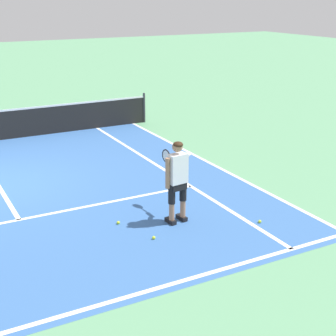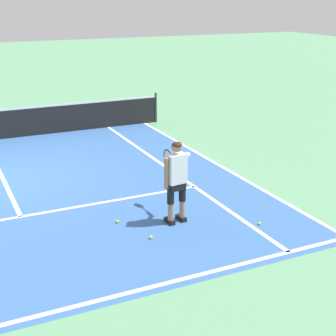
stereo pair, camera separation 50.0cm
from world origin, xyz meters
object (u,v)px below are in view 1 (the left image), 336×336
at_px(tennis_player, 177,176).
at_px(tennis_ball_near_feet, 154,238).
at_px(tennis_ball_mid_court, 260,221).
at_px(tennis_ball_by_baseline, 118,223).

xyz_separation_m(tennis_player, tennis_ball_near_feet, (-0.77, -0.49, -0.96)).
height_order(tennis_ball_near_feet, tennis_ball_mid_court, same).
bearing_deg(tennis_ball_by_baseline, tennis_ball_mid_court, -27.10).
bearing_deg(tennis_ball_by_baseline, tennis_player, -22.34).
height_order(tennis_player, tennis_ball_mid_court, tennis_player).
distance_m(tennis_ball_near_feet, tennis_ball_mid_court, 2.26).
height_order(tennis_ball_by_baseline, tennis_ball_mid_court, same).
xyz_separation_m(tennis_ball_by_baseline, tennis_ball_mid_court, (2.56, -1.31, 0.00)).
height_order(tennis_player, tennis_ball_by_baseline, tennis_player).
relative_size(tennis_ball_by_baseline, tennis_ball_mid_court, 1.00).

